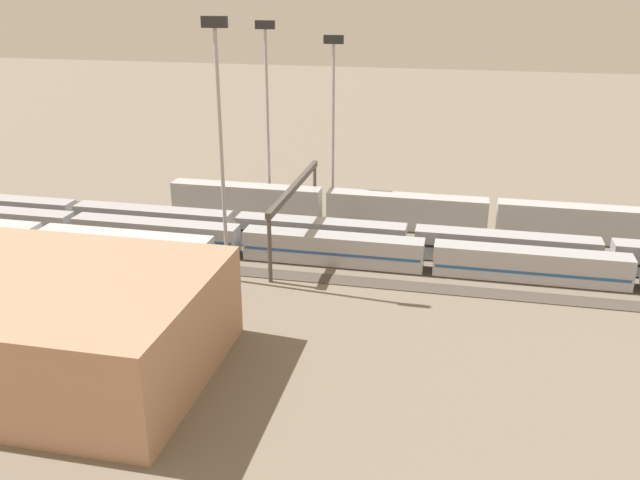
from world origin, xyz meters
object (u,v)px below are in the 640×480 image
object	(u,v)px
train_on_track_2	(320,234)
light_mast_0	(267,95)
train_on_track_0	(406,212)
train_on_track_3	(333,249)
signal_gantry	(295,194)
light_mast_1	(220,123)
train_on_track_4	(41,240)
light_mast_2	(333,104)
maintenance_shed	(5,320)

from	to	relation	value
train_on_track_2	light_mast_0	distance (m)	23.43
train_on_track_0	light_mast_0	bearing A→B (deg)	-8.31
train_on_track_0	light_mast_0	world-z (taller)	light_mast_0
train_on_track_3	light_mast_0	size ratio (longest dim) A/B	4.19
light_mast_0	signal_gantry	bearing A→B (deg)	119.37
train_on_track_2	light_mast_1	xyz separation A→B (m)	(8.70, 12.62, 17.08)
train_on_track_3	train_on_track_4	bearing A→B (deg)	7.48
light_mast_2	signal_gantry	size ratio (longest dim) A/B	1.07
light_mast_0	maintenance_shed	world-z (taller)	light_mast_0
light_mast_1	train_on_track_3	bearing A→B (deg)	-146.29
light_mast_2	train_on_track_3	bearing A→B (deg)	101.39
train_on_track_0	light_mast_1	bearing A→B (deg)	49.62
train_on_track_0	train_on_track_3	distance (m)	16.93
light_mast_0	train_on_track_4	bearing A→B (deg)	43.35
train_on_track_0	light_mast_0	size ratio (longest dim) A/B	2.50
train_on_track_0	train_on_track_4	world-z (taller)	train_on_track_0
train_on_track_3	light_mast_2	bearing A→B (deg)	-78.61
train_on_track_2	train_on_track_3	bearing A→B (deg)	118.52
train_on_track_3	train_on_track_4	world-z (taller)	same
train_on_track_4	light_mast_2	world-z (taller)	light_mast_2
train_on_track_4	light_mast_1	bearing A→B (deg)	174.40
light_mast_0	light_mast_2	bearing A→B (deg)	-178.27
train_on_track_2	signal_gantry	distance (m)	6.44
light_mast_1	maintenance_shed	size ratio (longest dim) A/B	0.79
train_on_track_3	maintenance_shed	world-z (taller)	maintenance_shed
light_mast_1	signal_gantry	xyz separation A→B (m)	(-5.22, -12.62, -11.66)
train_on_track_3	train_on_track_4	size ratio (longest dim) A/B	2.54
signal_gantry	light_mast_1	bearing A→B (deg)	67.53
train_on_track_0	signal_gantry	bearing A→B (deg)	35.50
train_on_track_3	signal_gantry	size ratio (longest dim) A/B	4.79
train_on_track_0	signal_gantry	xyz separation A→B (m)	(14.02, 10.00, 4.80)
signal_gantry	train_on_track_0	bearing A→B (deg)	-144.50
light_mast_2	signal_gantry	distance (m)	16.72
maintenance_shed	signal_gantry	bearing A→B (deg)	-117.84
train_on_track_0	train_on_track_2	distance (m)	14.54
light_mast_0	light_mast_2	size ratio (longest dim) A/B	1.07
train_on_track_4	signal_gantry	distance (m)	33.85
train_on_track_0	train_on_track_3	size ratio (longest dim) A/B	0.60
light_mast_0	signal_gantry	size ratio (longest dim) A/B	1.14
maintenance_shed	train_on_track_3	bearing A→B (deg)	-129.35
light_mast_0	light_mast_2	distance (m)	9.93
light_mast_2	light_mast_0	bearing A→B (deg)	1.73
train_on_track_4	light_mast_2	size ratio (longest dim) A/B	1.77
train_on_track_3	light_mast_1	size ratio (longest dim) A/B	3.94
train_on_track_2	train_on_track_3	distance (m)	5.69
train_on_track_0	train_on_track_4	xyz separation A→B (m)	(45.91, 20.00, -0.60)
signal_gantry	train_on_track_3	bearing A→B (deg)	141.11
train_on_track_3	train_on_track_4	xyz separation A→B (m)	(38.08, 5.00, 0.02)
train_on_track_2	light_mast_2	xyz separation A→B (m)	(1.00, -13.42, 15.07)
maintenance_shed	train_on_track_4	bearing A→B (deg)	-62.33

